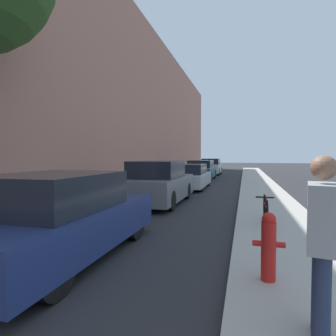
% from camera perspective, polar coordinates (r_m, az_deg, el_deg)
% --- Properties ---
extents(ground_plane, '(120.00, 120.00, 0.00)m').
position_cam_1_polar(ground_plane, '(14.20, 6.60, -4.55)').
color(ground_plane, '#28282B').
extents(sidewalk_left, '(2.00, 52.00, 0.12)m').
position_cam_1_polar(sidewalk_left, '(14.90, -4.53, -3.98)').
color(sidewalk_left, '#ADA89E').
rests_on(sidewalk_left, ground).
extents(sidewalk_right, '(2.00, 52.00, 0.12)m').
position_cam_1_polar(sidewalk_right, '(14.06, 18.41, -4.48)').
color(sidewalk_right, '#ADA89E').
rests_on(sidewalk_right, ground).
extents(building_facade_left, '(0.70, 52.00, 10.24)m').
position_cam_1_polar(building_facade_left, '(15.69, -9.40, 14.92)').
color(building_facade_left, tan).
rests_on(building_facade_left, ground).
extents(parked_car_navy, '(1.85, 4.14, 1.43)m').
position_cam_1_polar(parked_car_navy, '(5.18, -21.04, -9.32)').
color(parked_car_navy, black).
rests_on(parked_car_navy, ground).
extents(parked_car_grey, '(1.80, 4.15, 1.54)m').
position_cam_1_polar(parked_car_grey, '(10.28, -2.02, -3.14)').
color(parked_car_grey, black).
rests_on(parked_car_grey, ground).
extents(parked_car_silver, '(1.92, 4.30, 1.29)m').
position_cam_1_polar(parked_car_silver, '(15.15, 4.14, -1.77)').
color(parked_car_silver, black).
rests_on(parked_car_silver, ground).
extents(parked_car_teal, '(1.82, 4.47, 1.41)m').
position_cam_1_polar(parked_car_teal, '(20.86, 6.67, -0.46)').
color(parked_car_teal, black).
rests_on(parked_car_teal, ground).
extents(parked_car_white, '(1.73, 4.01, 1.48)m').
position_cam_1_polar(parked_car_white, '(26.61, 8.68, 0.22)').
color(parked_car_white, black).
rests_on(parked_car_white, ground).
extents(fire_hydrant, '(0.40, 0.18, 0.88)m').
position_cam_1_polar(fire_hydrant, '(3.98, 19.57, -14.48)').
color(fire_hydrant, red).
rests_on(fire_hydrant, sidewalk_right).
extents(pedestrian, '(0.33, 0.50, 1.61)m').
position_cam_1_polar(pedestrian, '(2.87, 28.61, -12.10)').
color(pedestrian, '#283351').
rests_on(pedestrian, sidewalk_right).
extents(bicycle, '(0.44, 1.55, 0.63)m').
position_cam_1_polar(bicycle, '(7.18, 19.03, -7.93)').
color(bicycle, black).
rests_on(bicycle, sidewalk_right).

